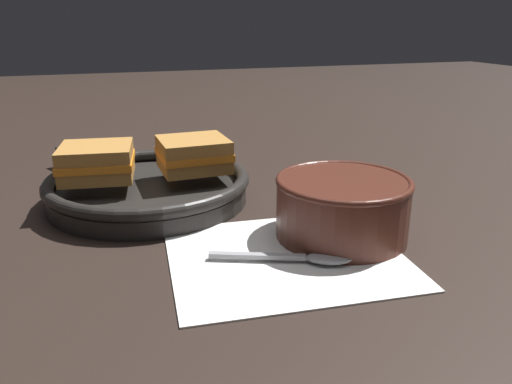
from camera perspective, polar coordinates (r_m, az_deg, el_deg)
name	(u,v)px	position (r m, az deg, el deg)	size (l,w,h in m)	color
ground_plane	(278,233)	(0.62, 2.56, -4.76)	(4.00, 4.00, 0.00)	black
napkin	(286,256)	(0.56, 3.46, -7.29)	(0.27, 0.24, 0.00)	white
soup_bowl	(342,204)	(0.60, 9.85, -1.37)	(0.16, 0.16, 0.08)	#4C2319
spoon	(309,258)	(0.54, 6.08, -7.46)	(0.15, 0.08, 0.01)	#9E9EA3
skillet	(148,187)	(0.73, -12.25, 0.58)	(0.29, 0.39, 0.04)	black
sandwich_near_left	(194,154)	(0.73, -7.14, 4.32)	(0.10, 0.09, 0.05)	#B27A38
sandwich_near_right	(97,162)	(0.72, -17.72, 3.30)	(0.11, 0.10, 0.05)	#B27A38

